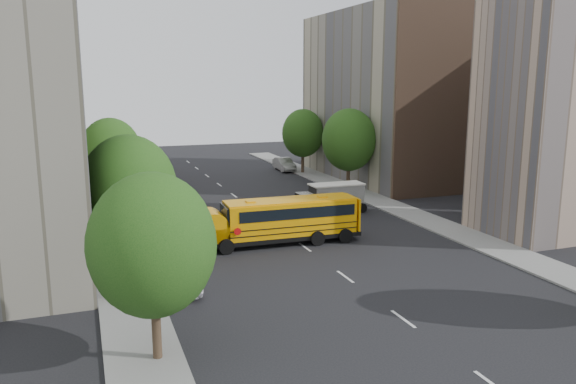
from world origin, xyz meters
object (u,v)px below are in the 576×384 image
street_tree_1 (129,189)px  safari_truck (331,197)px  street_tree_5 (303,133)px  parked_car_2 (124,184)px  street_tree_4 (349,140)px  school_bus (279,219)px  street_tree_2 (111,152)px  parked_car_5 (284,164)px  street_tree_0 (152,245)px  parked_car_0 (182,274)px  parked_car_1 (139,218)px

street_tree_1 → safari_truck: bearing=32.1°
street_tree_5 → parked_car_2: 21.33m
street_tree_4 → school_bus: street_tree_4 is taller
street_tree_2 → parked_car_5: size_ratio=1.63×
street_tree_0 → street_tree_5: bearing=61.2°
parked_car_0 → parked_car_1: (-0.80, 13.85, -0.13)m
parked_car_5 → parked_car_1: bearing=-130.3°
safari_truck → parked_car_0: 19.66m
street_tree_2 → street_tree_5: bearing=28.6°
street_tree_5 → street_tree_2: bearing=-151.4°
street_tree_0 → street_tree_2: 28.00m
street_tree_1 → parked_car_5: street_tree_1 is taller
street_tree_5 → safari_truck: size_ratio=1.34×
street_tree_5 → street_tree_1: bearing=-126.3°
street_tree_1 → parked_car_1: size_ratio=1.98×
street_tree_2 → street_tree_4: (22.00, 0.00, 0.25)m
street_tree_1 → parked_car_2: size_ratio=1.66×
street_tree_0 → parked_car_1: bearing=86.2°
street_tree_0 → street_tree_1: (0.00, 10.00, 0.31)m
street_tree_2 → safari_truck: (16.79, -7.48, -3.57)m
safari_truck → parked_car_2: size_ratio=1.18×
street_tree_1 → parked_car_5: size_ratio=1.67×
safari_truck → parked_car_5: (3.81, 22.03, -0.48)m
street_tree_2 → street_tree_4: 22.00m
parked_car_0 → parked_car_5: 39.71m
safari_truck → parked_car_2: (-15.39, 15.71, -0.60)m
street_tree_4 → parked_car_1: street_tree_4 is taller
school_bus → safari_truck: bearing=46.8°
street_tree_4 → parked_car_5: (-1.40, 14.55, -4.30)m
street_tree_1 → safari_truck: (16.79, 10.52, -3.69)m
parked_car_2 → parked_car_0: bearing=96.6°
street_tree_5 → parked_car_2: bearing=-169.6°
street_tree_4 → parked_car_2: 22.62m
safari_truck → street_tree_1: bearing=-147.2°
street_tree_0 → street_tree_4: street_tree_4 is taller
school_bus → parked_car_2: 24.30m
street_tree_0 → school_bus: size_ratio=0.68×
safari_truck → parked_car_0: safari_truck is taller
street_tree_4 → safari_truck: (-5.21, -7.48, -3.82)m
parked_car_2 → parked_car_5: parked_car_5 is taller
school_bus → street_tree_1: bearing=-158.8°
street_tree_1 → safari_truck: 20.15m
parked_car_5 → street_tree_2: bearing=-143.1°
street_tree_1 → parked_car_5: (20.60, 32.55, -4.17)m
parked_car_2 → street_tree_1: bearing=91.9°
street_tree_1 → safari_truck: size_ratio=1.41×
school_bus → parked_car_1: (-8.28, 7.80, -1.04)m
street_tree_5 → school_bus: (-12.32, -26.60, -3.00)m
school_bus → parked_car_1: bearing=138.5°
parked_car_1 → school_bus: bearing=131.9°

